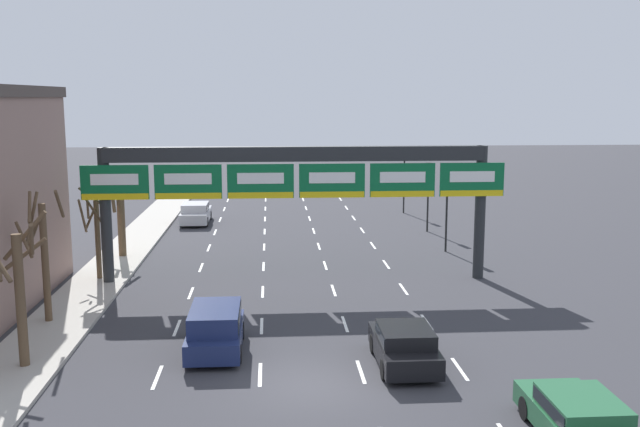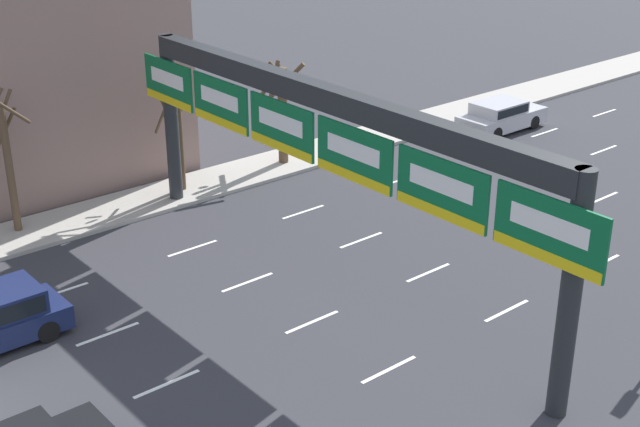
{
  "view_description": "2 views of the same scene",
  "coord_description": "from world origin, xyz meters",
  "px_view_note": "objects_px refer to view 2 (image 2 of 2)",
  "views": [
    {
      "loc": [
        -1.26,
        -21.07,
        8.9
      ],
      "look_at": [
        1.14,
        12.75,
        3.36
      ],
      "focal_mm": 40.0,
      "sensor_mm": 36.0,
      "label": 1
    },
    {
      "loc": [
        19.49,
        -3.62,
        13.61
      ],
      "look_at": [
        -1.46,
        13.91,
        1.69
      ],
      "focal_mm": 50.0,
      "sensor_mm": 36.0,
      "label": 2
    }
  ],
  "objects_px": {
    "sign_gantry": "(323,130)",
    "car_silver": "(501,115)",
    "tree_bare_closest": "(281,107)",
    "tree_bare_third": "(177,133)",
    "tree_bare_second": "(7,156)"
  },
  "relations": [
    {
      "from": "tree_bare_second",
      "to": "tree_bare_closest",
      "type": "bearing_deg",
      "value": 87.46
    },
    {
      "from": "sign_gantry",
      "to": "car_silver",
      "type": "distance_m",
      "value": 18.54
    },
    {
      "from": "sign_gantry",
      "to": "car_silver",
      "type": "relative_size",
      "value": 4.29
    },
    {
      "from": "sign_gantry",
      "to": "tree_bare_closest",
      "type": "bearing_deg",
      "value": 148.97
    },
    {
      "from": "tree_bare_closest",
      "to": "tree_bare_second",
      "type": "relative_size",
      "value": 0.87
    },
    {
      "from": "tree_bare_third",
      "to": "tree_bare_second",
      "type": "bearing_deg",
      "value": -93.88
    },
    {
      "from": "sign_gantry",
      "to": "tree_bare_third",
      "type": "bearing_deg",
      "value": 176.25
    },
    {
      "from": "sign_gantry",
      "to": "tree_bare_second",
      "type": "relative_size",
      "value": 3.8
    },
    {
      "from": "tree_bare_closest",
      "to": "tree_bare_third",
      "type": "distance_m",
      "value": 5.16
    },
    {
      "from": "sign_gantry",
      "to": "tree_bare_second",
      "type": "bearing_deg",
      "value": -149.48
    },
    {
      "from": "sign_gantry",
      "to": "car_silver",
      "type": "bearing_deg",
      "value": 111.4
    },
    {
      "from": "tree_bare_closest",
      "to": "tree_bare_third",
      "type": "bearing_deg",
      "value": -90.82
    },
    {
      "from": "tree_bare_closest",
      "to": "tree_bare_third",
      "type": "xyz_separation_m",
      "value": [
        -0.07,
        -5.16,
        -0.09
      ]
    },
    {
      "from": "car_silver",
      "to": "tree_bare_closest",
      "type": "xyz_separation_m",
      "value": [
        -3.05,
        -10.97,
        1.84
      ]
    },
    {
      "from": "tree_bare_closest",
      "to": "car_silver",
      "type": "bearing_deg",
      "value": 74.45
    }
  ]
}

